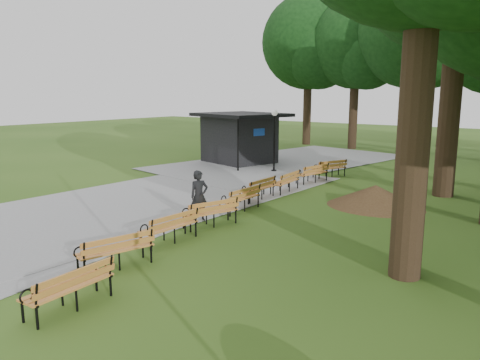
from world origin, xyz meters
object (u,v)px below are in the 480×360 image
Objects in this scene: lamp_post at (274,127)px; dirt_mound at (375,196)px; bench_1 at (115,250)px; kiosk at (239,138)px; bench_7 at (312,173)px; bench_8 at (329,168)px; bench_3 at (210,212)px; bench_2 at (169,227)px; bench_0 at (68,287)px; person at (199,196)px; bench_6 at (285,182)px; bench_5 at (257,189)px; bench_4 at (240,198)px.

lamp_post is 8.44m from dirt_mound.
lamp_post is 1.70× the size of bench_1.
dirt_mound is (10.47, -5.73, -1.07)m from kiosk.
bench_1 is at bearing 17.39° from bench_7.
kiosk is at bearing -78.01° from bench_8.
bench_3 is at bearing 17.02° from bench_7.
bench_0 is at bearing 21.59° from bench_2.
person reaches higher than bench_1.
lamp_post is (3.42, -1.50, 0.85)m from kiosk.
lamp_post reaches higher than kiosk.
bench_0 and bench_3 have the same top height.
bench_1 is (7.72, -15.21, -1.03)m from kiosk.
dirt_mound is at bearing 64.10° from bench_8.
bench_8 is (-4.04, 4.54, 0.04)m from dirt_mound.
lamp_post is 1.09× the size of dirt_mound.
person is 0.76m from bench_3.
bench_6 reaches higher than dirt_mound.
bench_7 and bench_8 have the same top height.
kiosk reaches higher than bench_7.
bench_1 is 7.95m from bench_5.
dirt_mound is at bearing 111.08° from bench_5.
bench_2 is at bearing 26.96° from bench_8.
bench_3 is 1.00× the size of bench_7.
bench_7 is (-0.91, 10.05, 0.00)m from bench_2.
lamp_post is at bearing 149.05° from dirt_mound.
person is 0.87× the size of bench_8.
bench_2 is (-3.10, -7.35, 0.04)m from dirt_mound.
bench_3 is (0.62, -0.20, -0.39)m from person.
bench_1 is 1.00× the size of bench_4.
bench_2 is 1.89m from bench_3.
bench_6 is at bearing -173.90° from bench_4.
bench_8 is at bearing -176.28° from bench_4.
bench_5 is at bearing -167.45° from bench_2.
bench_5 is (-0.46, 1.75, 0.00)m from bench_4.
lamp_post is 10.59m from bench_3.
lamp_post is 1.70× the size of bench_8.
bench_8 is at bearing 5.92° from lamp_post.
bench_1 is at bearing 12.50° from bench_2.
bench_3 and bench_6 have the same top height.
bench_5 is at bearing -34.72° from kiosk.
bench_3 reaches higher than dirt_mound.
lamp_post is 14.49m from bench_1.
bench_8 is at bearing 25.82° from person.
kiosk is 3.83m from lamp_post.
bench_5 is 1.00× the size of bench_7.
bench_8 is (-0.02, 1.84, 0.00)m from bench_7.
bench_7 is (-2.27, 14.06, 0.00)m from bench_0.
bench_4 is at bearing -38.74° from kiosk.
bench_2 is at bearing -164.39° from bench_0.
bench_0 is (-1.74, -11.36, 0.04)m from dirt_mound.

